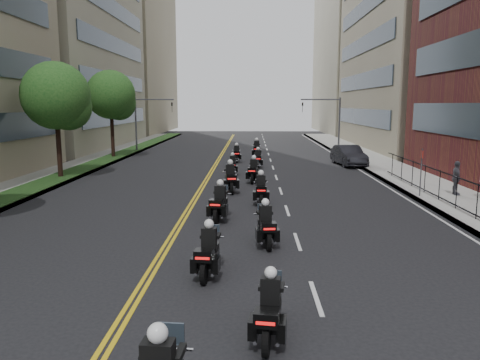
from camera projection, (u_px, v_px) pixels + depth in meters
The scene contains 22 objects.
sidewalk_right at pixel (407, 177), 31.55m from camera, with size 4.00×90.00×0.15m, color gray.
sidewalk_left at pixel (55, 176), 32.14m from camera, with size 4.00×90.00×0.15m, color gray.
grass_strip at pixel (67, 174), 32.11m from camera, with size 2.00×90.00×0.04m, color #163914.
building_right_tan at pixel (433, 12), 51.61m from camera, with size 15.11×28.00×30.00m.
building_right_far at pixel (366, 57), 81.53m from camera, with size 15.00×28.00×26.00m, color gray.
building_left_far at pixel (119, 58), 82.61m from camera, with size 16.00×28.00×26.00m, color gray.
street_trees at pixel (17, 100), 25.00m from camera, with size 4.40×38.40×7.98m.
traffic_signal_right at pixel (330, 116), 47.80m from camera, with size 4.09×0.20×5.60m.
traffic_signal_left at pixel (145, 116), 48.28m from camera, with size 4.09×0.20×5.60m.
motorcycle_1 at pixel (270, 312), 9.82m from camera, with size 0.65×2.13×1.57m.
motorcycle_2 at pixel (208, 254), 13.53m from camera, with size 0.61×2.24×1.65m.
motorcycle_3 at pixel (266, 227), 16.49m from camera, with size 0.63×2.24×1.65m.
motorcycle_4 at pixel (220, 204), 20.01m from camera, with size 0.71×2.37×1.75m.
motorcycle_5 at pixel (261, 191), 23.30m from camera, with size 0.52×2.29×1.70m.
motorcycle_6 at pixel (230, 179), 26.39m from camera, with size 0.73×2.51×1.85m.
motorcycle_7 at pixel (254, 172), 29.70m from camera, with size 0.69×2.34×1.73m.
motorcycle_8 at pixel (233, 166), 33.00m from camera, with size 0.49×2.11×1.56m.
motorcycle_9 at pixel (258, 160), 36.54m from camera, with size 0.50×2.20×1.62m.
motorcycle_10 at pixel (237, 155), 40.12m from camera, with size 0.55×2.24×1.65m.
motorcycle_11 at pixel (257, 150), 43.15m from camera, with size 0.58×2.52×1.86m.
parked_sedan at pixel (349, 155), 37.93m from camera, with size 1.73×4.96×1.63m, color black.
pedestrian_c at pixel (456, 178), 24.80m from camera, with size 1.06×0.44×1.82m, color #43434B.
Camera 1 is at (1.52, -6.45, 4.94)m, focal length 35.00 mm.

